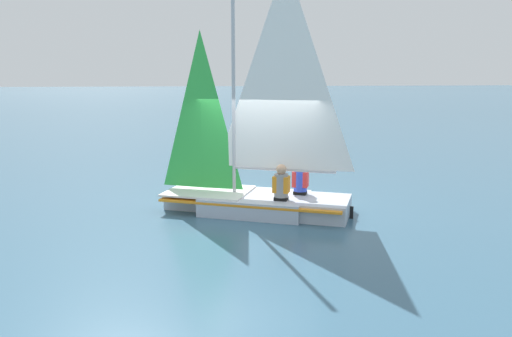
{
  "coord_description": "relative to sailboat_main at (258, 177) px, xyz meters",
  "views": [
    {
      "loc": [
        10.72,
        -1.73,
        3.02
      ],
      "look_at": [
        0.0,
        0.0,
        0.98
      ],
      "focal_mm": 35.0,
      "sensor_mm": 36.0,
      "label": 1
    }
  ],
  "objects": [
    {
      "name": "sailor_crew",
      "position": [
        0.07,
        0.96,
        -0.17
      ],
      "size": [
        0.4,
        0.42,
        1.16
      ],
      "rotation": [
        0.0,
        0.0,
        4.28
      ],
      "color": "black",
      "rests_on": "ground_plane"
    },
    {
      "name": "ground_plane",
      "position": [
        -0.02,
        -0.03,
        -0.8
      ],
      "size": [
        260.0,
        260.0,
        0.0
      ],
      "primitive_type": "plane",
      "color": "#38607A"
    },
    {
      "name": "sailor_helm",
      "position": [
        0.54,
        0.42,
        -0.18
      ],
      "size": [
        0.4,
        0.42,
        1.16
      ],
      "rotation": [
        0.0,
        0.0,
        4.28
      ],
      "color": "black",
      "rests_on": "ground_plane"
    },
    {
      "name": "sailboat_main",
      "position": [
        0.0,
        0.0,
        0.0
      ],
      "size": [
        3.15,
        4.32,
        5.45
      ],
      "rotation": [
        0.0,
        0.0,
        4.28
      ],
      "color": "#B2BCCC",
      "rests_on": "ground_plane"
    }
  ]
}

